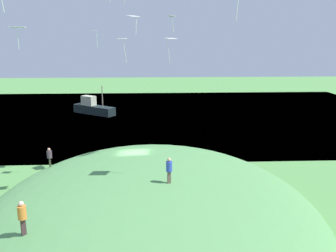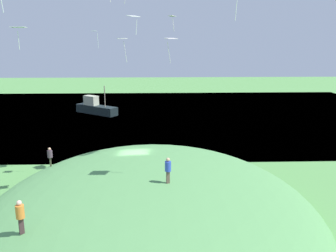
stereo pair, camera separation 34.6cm
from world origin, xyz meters
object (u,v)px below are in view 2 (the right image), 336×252
object	(u,v)px
person_near_shore	(168,167)
mooring_post	(97,158)
person_walking_path	(20,213)
kite_8	(18,28)
person_on_hilltop	(50,155)
kite_5	(123,40)
kite_1	(171,40)
kite_14	(95,33)
kite_4	(134,17)
boat_on_lake	(96,108)
kite_13	(172,17)

from	to	relation	value
person_near_shore	mooring_post	xyz separation A→B (m)	(-11.15, -6.31, -3.11)
person_walking_path	kite_8	distance (m)	13.53
person_walking_path	person_on_hilltop	size ratio (longest dim) A/B	1.15
kite_5	person_near_shore	bearing A→B (deg)	22.97
kite_1	mooring_post	bearing A→B (deg)	-115.69
kite_8	mooring_post	world-z (taller)	kite_8
kite_1	kite_14	world-z (taller)	kite_14
kite_8	kite_4	bearing A→B (deg)	109.64
person_near_shore	kite_4	bearing A→B (deg)	89.17
boat_on_lake	person_on_hilltop	world-z (taller)	boat_on_lake
person_walking_path	kite_4	size ratio (longest dim) A/B	1.23
kite_14	mooring_post	size ratio (longest dim) A/B	1.51
person_walking_path	kite_1	world-z (taller)	kite_1
kite_1	mooring_post	world-z (taller)	kite_1
person_walking_path	kite_4	distance (m)	16.78
person_near_shore	kite_5	world-z (taller)	kite_5
person_near_shore	kite_5	xyz separation A→B (m)	(-7.73, -3.28, 7.71)
kite_1	kite_14	distance (m)	6.70
kite_4	kite_5	distance (m)	1.96
person_near_shore	person_on_hilltop	distance (m)	11.51
person_near_shore	kite_13	size ratio (longest dim) A/B	1.30
person_on_hilltop	kite_8	bearing A→B (deg)	128.50
kite_8	mooring_post	distance (m)	13.80
kite_1	kite_13	xyz separation A→B (m)	(-1.78, 0.19, 1.82)
kite_13	mooring_post	xyz separation A→B (m)	(-1.49, -6.98, -12.66)
boat_on_lake	kite_8	xyz separation A→B (m)	(29.57, -0.14, 11.23)
boat_on_lake	kite_1	size ratio (longest dim) A/B	3.49
person_near_shore	kite_8	size ratio (longest dim) A/B	1.09
person_walking_path	person_on_hilltop	distance (m)	11.52
kite_13	mooring_post	size ratio (longest dim) A/B	1.35
boat_on_lake	person_walking_path	xyz separation A→B (m)	(39.16, 2.52, 2.06)
kite_13	person_walking_path	bearing A→B (deg)	-29.85
boat_on_lake	person_near_shore	xyz separation A→B (m)	(34.48, 10.08, 2.68)
person_near_shore	kite_8	bearing A→B (deg)	136.29
boat_on_lake	kite_8	distance (m)	31.64
kite_8	kite_13	distance (m)	11.93
person_near_shore	kite_8	xyz separation A→B (m)	(-4.90, -10.22, 8.55)
kite_5	mooring_post	distance (m)	11.75
boat_on_lake	person_on_hilltop	distance (m)	27.83
boat_on_lake	kite_13	world-z (taller)	kite_13
boat_on_lake	mooring_post	bearing A→B (deg)	135.45
kite_13	kite_8	bearing A→B (deg)	-66.39
person_walking_path	boat_on_lake	bearing A→B (deg)	55.06
kite_4	kite_14	size ratio (longest dim) A/B	1.02
kite_8	kite_14	world-z (taller)	kite_8
kite_14	kite_8	bearing A→B (deg)	-40.25
person_near_shore	kite_5	distance (m)	11.40
person_near_shore	mooring_post	world-z (taller)	person_near_shore
kite_1	kite_8	xyz separation A→B (m)	(2.98, -10.71, 0.83)
person_on_hilltop	kite_13	bearing A→B (deg)	-97.22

